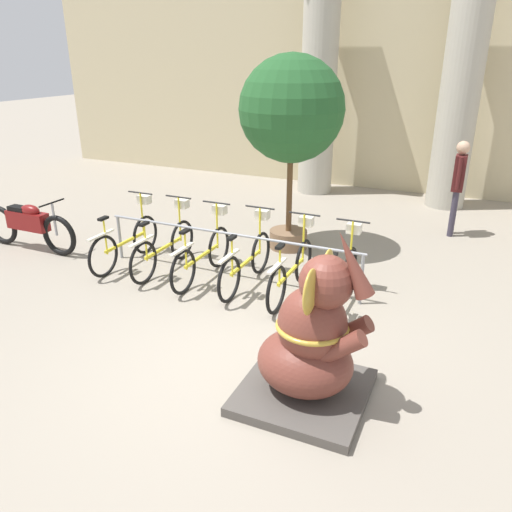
% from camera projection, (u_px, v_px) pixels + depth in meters
% --- Properties ---
extents(ground_plane, '(60.00, 60.00, 0.00)m').
position_uv_depth(ground_plane, '(239.00, 360.00, 5.75)').
color(ground_plane, gray).
extents(building_facade, '(20.00, 0.20, 6.00)m').
position_uv_depth(building_facade, '(396.00, 66.00, 11.88)').
color(building_facade, '#C6B78E').
rests_on(building_facade, ground_plane).
extents(column_left, '(1.05, 1.05, 5.16)m').
position_uv_depth(column_left, '(319.00, 83.00, 11.77)').
color(column_left, '#ADA899').
rests_on(column_left, ground_plane).
extents(column_right, '(1.05, 1.05, 5.16)m').
position_uv_depth(column_right, '(461.00, 86.00, 10.58)').
color(column_right, '#ADA899').
rests_on(column_right, ground_plane).
extents(bike_rack, '(4.24, 0.05, 0.77)m').
position_uv_depth(bike_rack, '(228.00, 242.00, 7.59)').
color(bike_rack, gray).
rests_on(bike_rack, ground_plane).
extents(bicycle_0, '(0.48, 1.77, 1.11)m').
position_uv_depth(bicycle_0, '(127.00, 240.00, 8.25)').
color(bicycle_0, black).
rests_on(bicycle_0, ground_plane).
extents(bicycle_1, '(0.48, 1.77, 1.11)m').
position_uv_depth(bicycle_1, '(165.00, 245.00, 8.01)').
color(bicycle_1, black).
rests_on(bicycle_1, ground_plane).
extents(bicycle_2, '(0.48, 1.77, 1.11)m').
position_uv_depth(bicycle_2, '(203.00, 253.00, 7.70)').
color(bicycle_2, black).
rests_on(bicycle_2, ground_plane).
extents(bicycle_3, '(0.48, 1.77, 1.11)m').
position_uv_depth(bicycle_3, '(247.00, 260.00, 7.46)').
color(bicycle_3, black).
rests_on(bicycle_3, ground_plane).
extents(bicycle_4, '(0.48, 1.77, 1.11)m').
position_uv_depth(bicycle_4, '(292.00, 269.00, 7.15)').
color(bicycle_4, black).
rests_on(bicycle_4, ground_plane).
extents(bicycle_5, '(0.48, 1.77, 1.11)m').
position_uv_depth(bicycle_5, '(341.00, 278.00, 6.85)').
color(bicycle_5, black).
rests_on(bicycle_5, ground_plane).
extents(elephant_statue, '(1.26, 1.26, 1.88)m').
position_uv_depth(elephant_statue, '(311.00, 344.00, 4.89)').
color(elephant_statue, '#4C4742').
rests_on(elephant_statue, ground_plane).
extents(motorcycle, '(2.11, 0.55, 0.96)m').
position_uv_depth(motorcycle, '(29.00, 224.00, 8.80)').
color(motorcycle, black).
rests_on(motorcycle, ground_plane).
extents(person_pedestrian, '(0.24, 0.47, 1.80)m').
position_uv_depth(person_pedestrian, '(458.00, 179.00, 9.30)').
color(person_pedestrian, '#383342').
rests_on(person_pedestrian, ground_plane).
extents(potted_tree, '(1.75, 1.75, 3.30)m').
position_uv_depth(potted_tree, '(291.00, 113.00, 8.20)').
color(potted_tree, brown).
rests_on(potted_tree, ground_plane).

